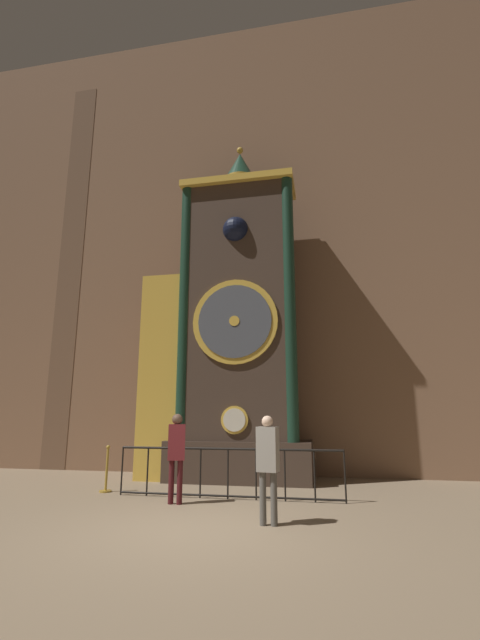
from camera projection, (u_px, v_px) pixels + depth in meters
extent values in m
plane|color=#847056|center=(191.00, 530.00, 6.57)|extent=(28.00, 28.00, 0.00)
cube|color=#846047|center=(254.00, 227.00, 14.29)|extent=(24.00, 0.30, 15.73)
cube|color=brown|center=(72.00, 262.00, 15.28)|extent=(0.90, 0.12, 14.15)
cube|color=#423328|center=(240.00, 460.00, 11.49)|extent=(3.87, 1.61, 1.05)
cube|color=#423328|center=(240.00, 306.00, 12.41)|extent=(3.10, 1.40, 7.51)
cube|color=gold|center=(239.00, 190.00, 13.10)|extent=(3.35, 1.54, 0.20)
cylinder|color=gold|center=(235.00, 420.00, 11.02)|extent=(0.71, 0.05, 0.71)
cylinder|color=silver|center=(234.00, 420.00, 11.00)|extent=(0.59, 0.03, 0.59)
cylinder|color=gold|center=(235.00, 321.00, 11.59)|extent=(2.35, 0.07, 2.35)
cylinder|color=#4C515B|center=(234.00, 321.00, 11.54)|extent=(2.02, 0.04, 2.02)
cylinder|color=gold|center=(234.00, 321.00, 11.52)|extent=(0.28, 0.03, 0.28)
cube|color=black|center=(239.00, 236.00, 12.67)|extent=(0.93, 0.42, 0.93)
sphere|color=black|center=(236.00, 230.00, 12.26)|extent=(0.74, 0.74, 0.74)
cylinder|color=#193828|center=(185.00, 304.00, 12.12)|extent=(0.33, 0.33, 7.51)
cylinder|color=#193828|center=(289.00, 298.00, 11.56)|extent=(0.33, 0.33, 7.51)
cylinder|color=gold|center=(240.00, 184.00, 13.25)|extent=(0.98, 0.98, 0.30)
cone|color=#1C3D2C|center=(240.00, 167.00, 13.39)|extent=(0.93, 0.93, 0.91)
sphere|color=gold|center=(240.00, 150.00, 13.51)|extent=(0.20, 0.20, 0.20)
cube|color=brown|center=(167.00, 375.00, 12.46)|extent=(1.17, 1.19, 5.71)
cube|color=gold|center=(159.00, 373.00, 11.87)|extent=(1.23, 0.06, 5.71)
cylinder|color=black|center=(122.00, 470.00, 9.54)|extent=(0.04, 0.04, 1.03)
cylinder|color=black|center=(147.00, 471.00, 9.42)|extent=(0.04, 0.04, 1.03)
cylinder|color=black|center=(174.00, 472.00, 9.31)|extent=(0.04, 0.04, 1.03)
cylinder|color=black|center=(200.00, 473.00, 9.19)|extent=(0.04, 0.04, 1.03)
cylinder|color=black|center=(228.00, 473.00, 9.08)|extent=(0.04, 0.04, 1.03)
cylinder|color=black|center=(256.00, 474.00, 8.96)|extent=(0.04, 0.04, 1.03)
cylinder|color=black|center=(285.00, 475.00, 8.85)|extent=(0.04, 0.04, 1.03)
cylinder|color=black|center=(315.00, 476.00, 8.73)|extent=(0.04, 0.04, 1.03)
cylinder|color=black|center=(345.00, 476.00, 8.62)|extent=(0.04, 0.04, 1.03)
cylinder|color=black|center=(228.00, 449.00, 9.18)|extent=(4.85, 0.05, 0.05)
cylinder|color=black|center=(228.00, 496.00, 8.98)|extent=(4.85, 0.04, 0.04)
cylinder|color=#461518|center=(171.00, 482.00, 8.57)|extent=(0.11, 0.11, 0.83)
cylinder|color=#461518|center=(180.00, 482.00, 8.53)|extent=(0.11, 0.11, 0.83)
cube|color=maroon|center=(177.00, 442.00, 8.72)|extent=(0.39, 0.31, 0.71)
sphere|color=brown|center=(177.00, 419.00, 8.81)|extent=(0.22, 0.22, 0.22)
cylinder|color=#58554F|center=(263.00, 498.00, 6.93)|extent=(0.11, 0.11, 0.82)
cylinder|color=#58554F|center=(274.00, 499.00, 6.90)|extent=(0.11, 0.11, 0.82)
cube|color=gray|center=(268.00, 449.00, 7.08)|extent=(0.37, 0.28, 0.72)
sphere|color=beige|center=(267.00, 422.00, 7.18)|extent=(0.19, 0.19, 0.19)
cylinder|color=#B28E33|center=(105.00, 491.00, 9.79)|extent=(0.28, 0.28, 0.04)
cylinder|color=#B28E33|center=(107.00, 470.00, 9.88)|extent=(0.06, 0.06, 0.95)
sphere|color=#B28E33|center=(108.00, 447.00, 9.99)|extent=(0.09, 0.09, 0.09)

